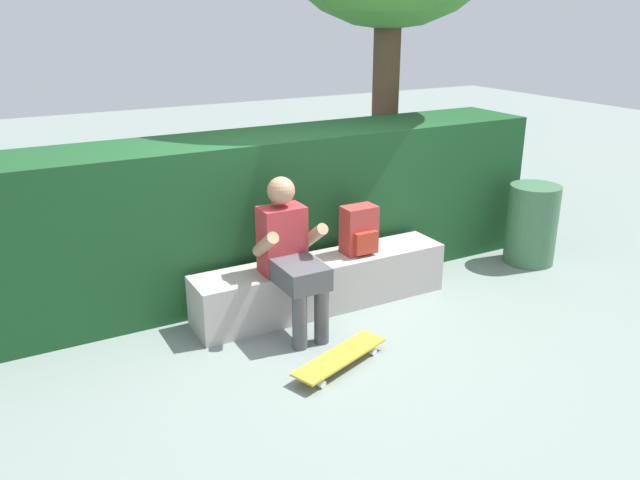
{
  "coord_description": "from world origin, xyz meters",
  "views": [
    {
      "loc": [
        -2.34,
        -3.96,
        2.34
      ],
      "look_at": [
        -0.04,
        0.22,
        0.61
      ],
      "focal_mm": 36.02,
      "sensor_mm": 36.0,
      "label": 1
    }
  ],
  "objects": [
    {
      "name": "ground_plane",
      "position": [
        0.0,
        0.0,
        0.0
      ],
      "size": [
        24.0,
        24.0,
        0.0
      ],
      "primitive_type": "plane",
      "color": "gray"
    },
    {
      "name": "bench_main",
      "position": [
        0.0,
        0.26,
        0.21
      ],
      "size": [
        2.17,
        0.41,
        0.42
      ],
      "color": "#B0A7A0",
      "rests_on": "ground"
    },
    {
      "name": "person_skater",
      "position": [
        -0.39,
        0.05,
        0.62
      ],
      "size": [
        0.49,
        0.62,
        1.17
      ],
      "color": "#B73338",
      "rests_on": "ground"
    },
    {
      "name": "skateboard_near_person",
      "position": [
        -0.35,
        -0.63,
        0.07
      ],
      "size": [
        0.82,
        0.46,
        0.09
      ],
      "color": "gold",
      "rests_on": "ground"
    },
    {
      "name": "backpack_on_bench",
      "position": [
        0.34,
        0.25,
        0.61
      ],
      "size": [
        0.28,
        0.23,
        0.4
      ],
      "color": "#B23833",
      "rests_on": "bench_main"
    },
    {
      "name": "hedge_row",
      "position": [
        -0.22,
        0.94,
        0.67
      ],
      "size": [
        5.28,
        0.79,
        1.34
      ],
      "color": "#194823",
      "rests_on": "ground"
    },
    {
      "name": "trash_bin",
      "position": [
        2.25,
        0.17,
        0.38
      ],
      "size": [
        0.48,
        0.48,
        0.77
      ],
      "color": "#3D6B47",
      "rests_on": "ground"
    }
  ]
}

